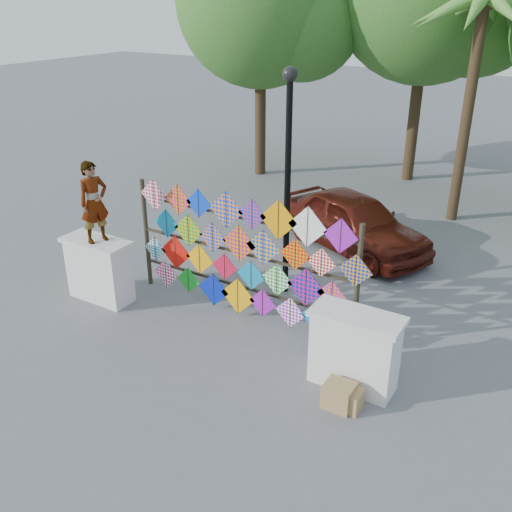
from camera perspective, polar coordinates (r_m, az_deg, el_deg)
name	(u,v)px	position (r m, az deg, el deg)	size (l,w,h in m)	color
ground	(218,331)	(10.53, -3.81, -7.45)	(80.00, 80.00, 0.00)	slate
parapet_left	(99,269)	(11.69, -15.41, -1.27)	(1.40, 0.65, 1.28)	white
parapet_right	(354,350)	(8.96, 9.81, -9.23)	(1.40, 0.65, 1.28)	white
kite_rack	(243,256)	(10.43, -1.30, -0.04)	(4.92, 0.24, 2.46)	#30281A
tree_west	(264,1)	(18.89, 0.80, 24.11)	(5.85, 5.20, 8.01)	#412E1B
palm_tree	(481,24)	(15.54, 21.59, 20.80)	(3.62, 3.62, 5.83)	#412E1B
vendor_woman	(94,202)	(11.10, -15.90, 5.19)	(0.57, 0.37, 1.57)	#99999E
sedan	(355,222)	(13.72, 9.83, 3.39)	(1.62, 4.03, 1.37)	#4E150D
lamppost	(288,164)	(10.86, 3.22, 9.16)	(0.28, 0.28, 4.46)	black
cardboard_box_near	(339,395)	(8.78, 8.30, -13.61)	(0.44, 0.39, 0.39)	tan
cardboard_box_far	(349,399)	(8.79, 9.27, -13.95)	(0.37, 0.34, 0.31)	tan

